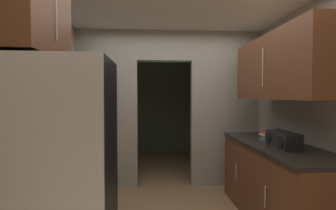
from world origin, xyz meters
TOP-DOWN VIEW (x-y plane):
  - kitchen_overhead_slab at (0.00, 0.45)m, footprint 3.41×7.00m
  - kitchen_partition at (0.03, 1.50)m, footprint 3.01×0.12m
  - adjoining_room_shell at (0.00, 3.31)m, footprint 3.01×2.71m
  - kitchen_flank_left at (-1.55, -0.50)m, footprint 0.10×4.00m
  - refrigerator at (-1.07, -0.46)m, footprint 0.84×0.79m
  - lower_cabinet_run at (1.16, 0.16)m, footprint 0.69×1.96m
  - upper_cabinet_counterside at (1.16, 0.16)m, footprint 0.36×1.76m
  - upper_cabinet_fridgeside at (-1.32, -0.36)m, footprint 0.36×0.92m
  - boombox at (1.13, -0.03)m, footprint 0.21×0.44m
  - book_stack at (1.12, 0.35)m, footprint 0.14×0.17m

SIDE VIEW (x-z plane):
  - lower_cabinet_run at x=1.16m, z-range 0.00..0.93m
  - refrigerator at x=-1.07m, z-range 0.00..1.81m
  - book_stack at x=1.12m, z-range 0.93..1.04m
  - boombox at x=1.13m, z-range 0.92..1.12m
  - adjoining_room_shell at x=0.00m, z-range 0.00..2.56m
  - kitchen_flank_left at x=-1.55m, z-range 0.00..2.56m
  - kitchen_partition at x=0.03m, z-range 0.08..2.64m
  - upper_cabinet_counterside at x=1.16m, z-range 1.46..2.20m
  - upper_cabinet_fridgeside at x=-1.32m, z-range 1.84..2.54m
  - kitchen_overhead_slab at x=0.00m, z-range 2.56..2.62m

